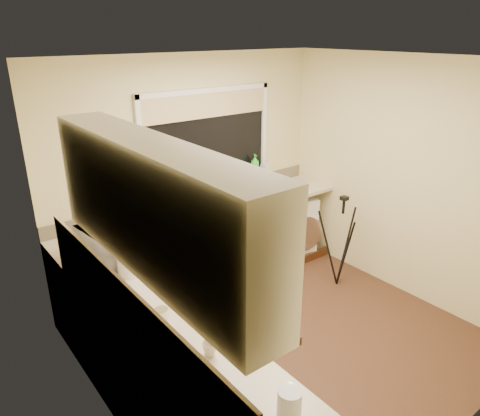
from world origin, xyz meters
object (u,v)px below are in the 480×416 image
object	(u,v)px
steel_jar	(162,317)
microwave	(109,244)
soap_bottle_green	(255,166)
plant_c	(209,178)
dish_rack	(267,191)
cup_back	(283,184)
kettle	(128,261)
laptop	(144,224)
plant_a	(168,186)
soap_bottle_clear	(265,167)
glass_jug	(289,405)
tripod	(340,242)
cup_left	(210,349)
plant_b	(189,183)
plant_d	(234,173)
washing_machine	(288,225)

from	to	relation	value
steel_jar	microwave	distance (m)	1.05
soap_bottle_green	plant_c	bearing A→B (deg)	-179.44
dish_rack	cup_back	world-z (taller)	cup_back
kettle	dish_rack	size ratio (longest dim) A/B	0.62
laptop	steel_jar	xyz separation A→B (m)	(-0.58, -1.39, -0.01)
soap_bottle_green	steel_jar	bearing A→B (deg)	-142.25
microwave	dish_rack	bearing A→B (deg)	-84.84
steel_jar	soap_bottle_green	distance (m)	2.70
laptop	plant_a	xyz separation A→B (m)	(0.42, 0.28, 0.20)
steel_jar	cup_back	world-z (taller)	steel_jar
microwave	kettle	bearing A→B (deg)	177.19
soap_bottle_clear	plant_a	bearing A→B (deg)	178.99
glass_jug	soap_bottle_clear	xyz separation A→B (m)	(2.17, 2.68, 0.16)
steel_jar	plant_a	xyz separation A→B (m)	(1.00, 1.67, 0.21)
tripod	glass_jug	bearing A→B (deg)	-152.64
soap_bottle_clear	dish_rack	bearing A→B (deg)	-123.31
dish_rack	cup_left	distance (m)	2.81
plant_b	tripod	bearing A→B (deg)	-41.22
microwave	plant_a	size ratio (longest dim) A/B	2.06
plant_a	cup_back	distance (m)	1.44
plant_a	dish_rack	bearing A→B (deg)	-10.15
soap_bottle_green	cup_back	distance (m)	0.41
microwave	plant_d	distance (m)	1.86
laptop	soap_bottle_clear	bearing A→B (deg)	1.90
laptop	glass_jug	size ratio (longest dim) A/B	2.14
glass_jug	kettle	bearing A→B (deg)	90.18
soap_bottle_clear	cup_back	distance (m)	0.29
washing_machine	steel_jar	bearing A→B (deg)	-131.03
soap_bottle_clear	cup_back	size ratio (longest dim) A/B	1.47
glass_jug	cup_left	bearing A→B (deg)	93.56
microwave	cup_back	bearing A→B (deg)	-85.67
tripod	glass_jug	size ratio (longest dim) A/B	5.95
kettle	soap_bottle_clear	xyz separation A→B (m)	(2.17, 0.93, 0.13)
kettle	washing_machine	bearing A→B (deg)	17.46
plant_b	cup_left	distance (m)	2.40
kettle	plant_a	xyz separation A→B (m)	(0.89, 0.95, 0.16)
glass_jug	cup_left	xyz separation A→B (m)	(-0.04, 0.62, -0.04)
dish_rack	steel_jar	size ratio (longest dim) A/B	2.98
kettle	soap_bottle_green	world-z (taller)	soap_bottle_green
kettle	tripod	distance (m)	2.41
washing_machine	laptop	size ratio (longest dim) A/B	2.05
dish_rack	plant_a	bearing A→B (deg)	146.83
microwave	cup_back	size ratio (longest dim) A/B	3.94
dish_rack	plant_a	distance (m)	1.21
plant_b	cup_back	size ratio (longest dim) A/B	1.68
microwave	plant_c	bearing A→B (deg)	-72.91
microwave	plant_a	distance (m)	1.12
kettle	soap_bottle_clear	bearing A→B (deg)	23.05
plant_d	cup_back	size ratio (longest dim) A/B	1.54
cup_left	dish_rack	bearing A→B (deg)	42.02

